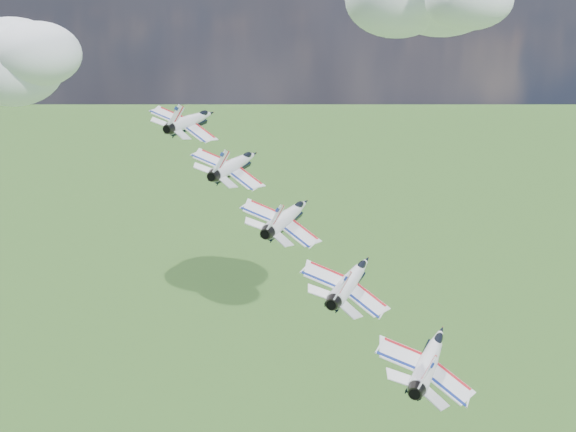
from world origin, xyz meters
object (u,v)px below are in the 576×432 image
(jet_1, at_px, (236,164))
(jet_3, at_px, (351,279))
(jet_2, at_px, (288,216))
(jet_4, at_px, (430,357))
(jet_0, at_px, (192,120))

(jet_1, distance_m, jet_3, 24.22)
(jet_2, height_order, jet_4, jet_2)
(jet_1, relative_size, jet_2, 1.00)
(jet_0, relative_size, jet_3, 1.00)
(jet_2, relative_size, jet_4, 1.00)
(jet_0, distance_m, jet_3, 36.33)
(jet_0, distance_m, jet_2, 24.22)
(jet_2, relative_size, jet_3, 1.00)
(jet_0, bearing_deg, jet_4, -33.89)
(jet_0, height_order, jet_4, jet_0)
(jet_0, xyz_separation_m, jet_2, (17.74, -14.80, -7.27))
(jet_1, xyz_separation_m, jet_2, (8.87, -7.40, -3.64))
(jet_1, xyz_separation_m, jet_4, (26.61, -22.21, -10.91))
(jet_1, bearing_deg, jet_4, -33.89)
(jet_1, relative_size, jet_4, 1.00)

